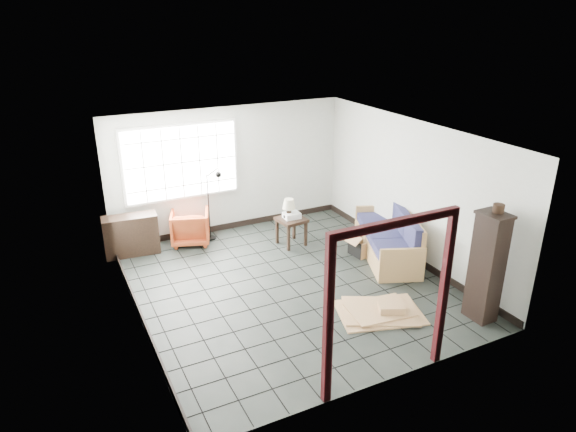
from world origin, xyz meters
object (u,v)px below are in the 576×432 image
side_table (291,223)px  armchair (190,225)px  tall_shelf (487,266)px  futon_sofa (390,239)px

side_table → armchair: bearing=150.9°
armchair → tall_shelf: size_ratio=0.44×
armchair → tall_shelf: 5.60m
armchair → tall_shelf: tall_shelf is taller
side_table → tall_shelf: bearing=-69.1°
armchair → tall_shelf: (3.15, -4.60, 0.49)m
armchair → tall_shelf: bearing=143.2°
side_table → futon_sofa: bearing=-41.7°
armchair → side_table: 2.02m
futon_sofa → side_table: futon_sofa is taller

